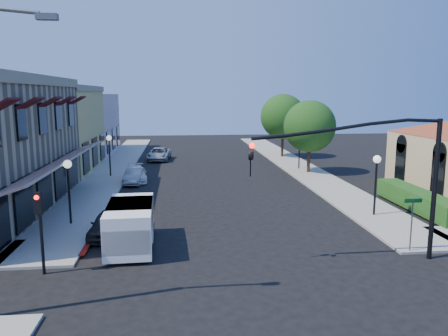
{
  "coord_description": "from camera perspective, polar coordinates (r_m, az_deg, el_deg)",
  "views": [
    {
      "loc": [
        -2.62,
        -15.37,
        6.98
      ],
      "look_at": [
        0.03,
        10.34,
        2.6
      ],
      "focal_mm": 35.0,
      "sensor_mm": 36.0,
      "label": 1
    }
  ],
  "objects": [
    {
      "name": "parked_car_a",
      "position": [
        22.58,
        -14.88,
        -7.06
      ],
      "size": [
        1.8,
        3.78,
        1.25
      ],
      "primitive_type": "imported",
      "rotation": [
        0.0,
        0.0,
        -0.09
      ],
      "color": "black",
      "rests_on": "ground"
    },
    {
      "name": "lamppost_right_far",
      "position": [
        41.13,
        9.85,
        3.56
      ],
      "size": [
        0.44,
        0.44,
        3.57
      ],
      "color": "black",
      "rests_on": "ground"
    },
    {
      "name": "ground",
      "position": [
        17.08,
        3.57,
        -14.52
      ],
      "size": [
        120.0,
        120.0,
        0.0
      ],
      "primitive_type": "plane",
      "color": "black",
      "rests_on": "ground"
    },
    {
      "name": "street_name_sign",
      "position": [
        20.95,
        23.36,
        -5.79
      ],
      "size": [
        0.8,
        0.06,
        2.5
      ],
      "color": "#595B5E",
      "rests_on": "ground"
    },
    {
      "name": "parked_car_b",
      "position": [
        35.14,
        -11.64,
        -1.03
      ],
      "size": [
        1.55,
        3.76,
        1.21
      ],
      "primitive_type": "imported",
      "rotation": [
        0.0,
        0.0,
        -0.07
      ],
      "color": "#A4A6A9",
      "rests_on": "ground"
    },
    {
      "name": "pink_stucco_building",
      "position": [
        55.01,
        -19.51,
        5.45
      ],
      "size": [
        10.0,
        12.0,
        7.0
      ],
      "primitive_type": "cube",
      "color": "beige",
      "rests_on": "ground"
    },
    {
      "name": "hedge",
      "position": [
        29.12,
        23.89,
        -5.09
      ],
      "size": [
        1.4,
        8.0,
        1.1
      ],
      "primitive_type": "cube",
      "color": "#1E4814",
      "rests_on": "ground"
    },
    {
      "name": "lamppost_left_far",
      "position": [
        38.07,
        -14.76,
        2.9
      ],
      "size": [
        0.44,
        0.44,
        3.57
      ],
      "color": "black",
      "rests_on": "ground"
    },
    {
      "name": "lamppost_left_near",
      "position": [
        24.47,
        -19.7,
        -0.94
      ],
      "size": [
        0.44,
        0.44,
        3.57
      ],
      "color": "black",
      "rests_on": "ground"
    },
    {
      "name": "yellow_stucco_building",
      "position": [
        43.44,
        -23.2,
        4.65
      ],
      "size": [
        10.0,
        12.0,
        7.6
      ],
      "primitive_type": "cube",
      "color": "tan",
      "rests_on": "ground"
    },
    {
      "name": "signal_mast_arm",
      "position": [
        19.1,
        20.55,
        0.29
      ],
      "size": [
        8.01,
        0.39,
        6.0
      ],
      "color": "black",
      "rests_on": "ground"
    },
    {
      "name": "street_tree_a",
      "position": [
        39.18,
        11.12,
        5.36
      ],
      "size": [
        4.56,
        4.56,
        6.48
      ],
      "color": "#352015",
      "rests_on": "ground"
    },
    {
      "name": "white_van",
      "position": [
        20.49,
        -12.14,
        -7.03
      ],
      "size": [
        2.19,
        4.69,
        2.05
      ],
      "color": "white",
      "rests_on": "ground"
    },
    {
      "name": "parked_car_c",
      "position": [
        36.12,
        -11.49,
        -0.75
      ],
      "size": [
        2.2,
        4.32,
        1.2
      ],
      "primitive_type": "imported",
      "rotation": [
        0.0,
        0.0,
        0.13
      ],
      "color": "white",
      "rests_on": "ground"
    },
    {
      "name": "lamppost_right_near",
      "position": [
        26.23,
        19.29,
        -0.24
      ],
      "size": [
        0.44,
        0.44,
        3.57
      ],
      "color": "black",
      "rests_on": "ground"
    },
    {
      "name": "sidewalk_right",
      "position": [
        44.41,
        9.02,
        0.54
      ],
      "size": [
        3.5,
        50.0,
        0.12
      ],
      "primitive_type": "cube",
      "color": "gray",
      "rests_on": "ground"
    },
    {
      "name": "street_tree_b",
      "position": [
        48.79,
        7.7,
        6.67
      ],
      "size": [
        4.94,
        4.94,
        7.02
      ],
      "color": "#352015",
      "rests_on": "ground"
    },
    {
      "name": "parked_car_d",
      "position": [
        47.13,
        -8.49,
        1.81
      ],
      "size": [
        2.63,
        4.96,
        1.33
      ],
      "primitive_type": "imported",
      "rotation": [
        0.0,
        0.0,
        -0.09
      ],
      "color": "#A8ABAD",
      "rests_on": "ground"
    },
    {
      "name": "curb_red_strip",
      "position": [
        24.76,
        -15.71,
        -7.13
      ],
      "size": [
        0.25,
        10.0,
        0.06
      ],
      "primitive_type": "cube",
      "color": "maroon",
      "rests_on": "ground"
    },
    {
      "name": "secondary_signal",
      "position": [
        18.22,
        -22.96,
        -5.99
      ],
      "size": [
        0.28,
        0.42,
        3.32
      ],
      "color": "black",
      "rests_on": "ground"
    },
    {
      "name": "sidewalk_left",
      "position": [
        43.37,
        -13.94,
        0.15
      ],
      "size": [
        3.5,
        50.0,
        0.12
      ],
      "primitive_type": "cube",
      "color": "gray",
      "rests_on": "ground"
    }
  ]
}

